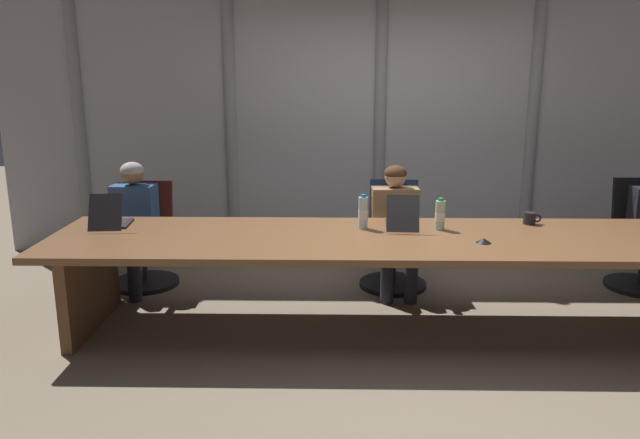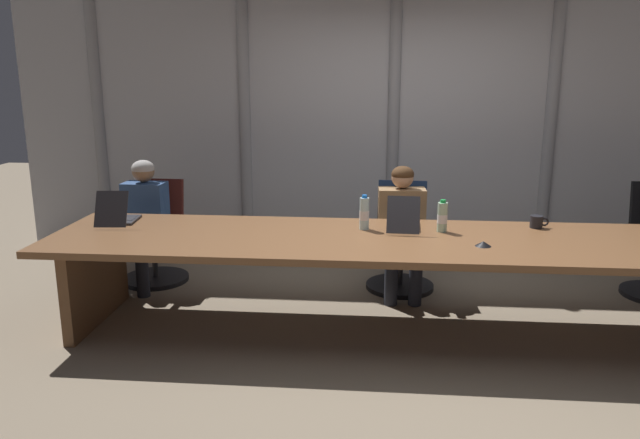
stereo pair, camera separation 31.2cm
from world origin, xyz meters
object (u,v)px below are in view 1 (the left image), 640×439
at_px(person_left_end, 132,219).
at_px(conference_mic_left_side, 484,241).
at_px(laptop_left_end, 111,220).
at_px(person_left_mid, 396,222).
at_px(laptop_left_mid, 402,221).
at_px(water_bottle_secondary, 363,213).
at_px(office_chair_left_mid, 393,248).
at_px(water_bottle_primary, 440,215).
at_px(coffee_mug_near, 530,218).
at_px(office_chair_left_end, 145,247).

height_order(person_left_end, conference_mic_left_side, person_left_end).
distance_m(laptop_left_end, person_left_mid, 2.33).
relative_size(laptop_left_mid, water_bottle_secondary, 1.64).
relative_size(laptop_left_mid, person_left_end, 0.39).
xyz_separation_m(office_chair_left_mid, conference_mic_left_side, (0.51, -1.15, 0.40)).
height_order(laptop_left_mid, person_left_mid, person_left_mid).
height_order(laptop_left_end, water_bottle_primary, laptop_left_end).
xyz_separation_m(person_left_end, water_bottle_primary, (2.55, -0.62, 0.19)).
relative_size(person_left_end, coffee_mug_near, 7.96).
xyz_separation_m(person_left_mid, water_bottle_primary, (0.27, -0.62, 0.21)).
distance_m(coffee_mug_near, conference_mic_left_side, 0.74).
relative_size(water_bottle_secondary, coffee_mug_near, 1.88).
height_order(laptop_left_end, water_bottle_secondary, laptop_left_end).
distance_m(laptop_left_mid, coffee_mug_near, 1.03).
bearing_deg(conference_mic_left_side, person_left_mid, 117.19).
relative_size(laptop_left_mid, office_chair_left_end, 0.47).
height_order(office_chair_left_end, coffee_mug_near, office_chair_left_end).
height_order(coffee_mug_near, conference_mic_left_side, coffee_mug_near).
height_order(office_chair_left_mid, water_bottle_secondary, water_bottle_secondary).
bearing_deg(water_bottle_secondary, office_chair_left_end, 158.40).
distance_m(person_left_end, person_left_mid, 2.29).
distance_m(office_chair_left_mid, water_bottle_secondary, 0.97).
bearing_deg(coffee_mug_near, person_left_end, 172.38).
bearing_deg(conference_mic_left_side, water_bottle_secondary, 154.67).
distance_m(person_left_mid, water_bottle_primary, 0.71).
distance_m(office_chair_left_mid, coffee_mug_near, 1.24).
distance_m(person_left_mid, water_bottle_secondary, 0.71).
distance_m(office_chair_left_end, person_left_end, 0.34).
xyz_separation_m(laptop_left_end, water_bottle_primary, (2.51, -0.04, 0.06)).
xyz_separation_m(office_chair_left_mid, person_left_end, (-2.29, -0.16, 0.29)).
height_order(office_chair_left_end, water_bottle_primary, water_bottle_primary).
xyz_separation_m(laptop_left_mid, person_left_end, (-2.27, 0.58, -0.14)).
bearing_deg(laptop_left_mid, coffee_mug_near, -79.10).
bearing_deg(office_chair_left_end, water_bottle_primary, 74.91).
height_order(laptop_left_mid, water_bottle_secondary, laptop_left_mid).
xyz_separation_m(laptop_left_end, person_left_mid, (2.25, 0.58, -0.15)).
bearing_deg(office_chair_left_mid, laptop_left_mid, 0.96).
height_order(office_chair_left_mid, conference_mic_left_side, office_chair_left_mid).
bearing_deg(person_left_end, person_left_mid, 92.78).
height_order(person_left_end, water_bottle_primary, person_left_end).
relative_size(person_left_mid, water_bottle_primary, 4.54).
xyz_separation_m(office_chair_left_mid, water_bottle_secondary, (-0.32, -0.76, 0.50)).
xyz_separation_m(laptop_left_end, office_chair_left_end, (0.01, 0.74, -0.44)).
height_order(water_bottle_secondary, coffee_mug_near, water_bottle_secondary).
distance_m(laptop_left_end, conference_mic_left_side, 2.79).
height_order(person_left_end, coffee_mug_near, person_left_end).
bearing_deg(laptop_left_mid, laptop_left_end, 93.26).
bearing_deg(coffee_mug_near, laptop_left_end, -177.49).
xyz_separation_m(office_chair_left_end, person_left_mid, (2.24, -0.16, 0.29)).
bearing_deg(laptop_left_end, person_left_end, -1.39).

